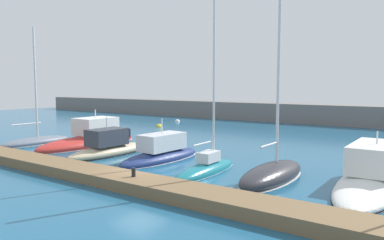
{
  "coord_description": "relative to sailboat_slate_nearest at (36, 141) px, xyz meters",
  "views": [
    {
      "loc": [
        13.51,
        -14.39,
        5.07
      ],
      "look_at": [
        1.26,
        3.25,
        3.01
      ],
      "focal_mm": 34.27,
      "sensor_mm": 36.0,
      "label": 1
    }
  ],
  "objects": [
    {
      "name": "motorboat_red_second",
      "position": [
        4.29,
        2.3,
        0.22
      ],
      "size": [
        3.09,
        9.86,
        3.45
      ],
      "rotation": [
        0.0,
        0.0,
        1.56
      ],
      "color": "#B72D28",
      "rests_on": "ground_plane"
    },
    {
      "name": "ground_plane",
      "position": [
        15.21,
        -3.49,
        -0.29
      ],
      "size": [
        120.0,
        120.0,
        0.0
      ],
      "primitive_type": "plane",
      "color": "#1E567A"
    },
    {
      "name": "motorboat_navy_fourth",
      "position": [
        13.13,
        0.94,
        0.17
      ],
      "size": [
        2.61,
        7.24,
        3.16
      ],
      "rotation": [
        0.0,
        0.0,
        1.51
      ],
      "color": "navy",
      "rests_on": "ground_plane"
    },
    {
      "name": "motorboat_white_seventh",
      "position": [
        25.93,
        2.18,
        0.22
      ],
      "size": [
        3.09,
        10.46,
        3.1
      ],
      "rotation": [
        0.0,
        0.0,
        1.56
      ],
      "color": "white",
      "rests_on": "ground_plane"
    },
    {
      "name": "motorboat_sand_third",
      "position": [
        8.81,
        0.25,
        0.27
      ],
      "size": [
        2.25,
        7.07,
        2.99
      ],
      "rotation": [
        0.0,
        0.0,
        1.52
      ],
      "color": "beige",
      "rests_on": "ground_plane"
    },
    {
      "name": "mooring_buoy_yellow",
      "position": [
        0.31,
        16.01,
        -0.29
      ],
      "size": [
        0.75,
        0.75,
        0.75
      ],
      "primitive_type": "sphere",
      "color": "yellow",
      "rests_on": "ground_plane"
    },
    {
      "name": "sailboat_teal_fifth",
      "position": [
        17.5,
        -0.28,
        -0.07
      ],
      "size": [
        1.66,
        6.14,
        11.63
      ],
      "rotation": [
        0.0,
        0.0,
        1.6
      ],
      "color": "#19707F",
      "rests_on": "ground_plane"
    },
    {
      "name": "dock_pier",
      "position": [
        15.21,
        -5.04,
        -0.0
      ],
      "size": [
        34.79,
        2.02,
        0.58
      ],
      "primitive_type": "cube",
      "color": "brown",
      "rests_on": "ground_plane"
    },
    {
      "name": "mooring_buoy_white",
      "position": [
        -1.6,
        22.23,
        -0.29
      ],
      "size": [
        0.7,
        0.7,
        0.7
      ],
      "primitive_type": "sphere",
      "color": "white",
      "rests_on": "ground_plane"
    },
    {
      "name": "sailboat_slate_nearest",
      "position": [
        0.0,
        0.0,
        0.0
      ],
      "size": [
        1.99,
        6.27,
        10.14
      ],
      "rotation": [
        0.0,
        0.0,
        1.53
      ],
      "color": "slate",
      "rests_on": "ground_plane"
    },
    {
      "name": "sailboat_charcoal_sixth",
      "position": [
        21.3,
        0.3,
        0.06
      ],
      "size": [
        2.29,
        6.46,
        11.6
      ],
      "rotation": [
        0.0,
        0.0,
        1.54
      ],
      "color": "#2D2D33",
      "rests_on": "ground_plane"
    },
    {
      "name": "breakwater_seawall",
      "position": [
        15.21,
        30.85,
        0.97
      ],
      "size": [
        108.0,
        3.73,
        2.54
      ],
      "primitive_type": "cube",
      "color": "slate",
      "rests_on": "ground_plane"
    },
    {
      "name": "dock_bollard",
      "position": [
        16.3,
        -5.04,
        0.51
      ],
      "size": [
        0.2,
        0.2,
        0.44
      ],
      "primitive_type": "cylinder",
      "color": "black",
      "rests_on": "dock_pier"
    }
  ]
}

